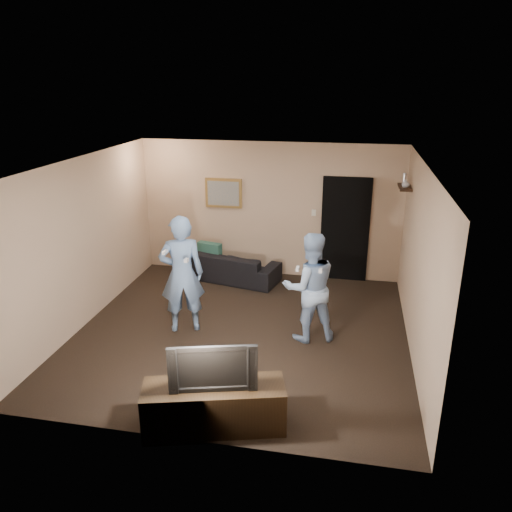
% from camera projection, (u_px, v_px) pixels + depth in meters
% --- Properties ---
extents(ground, '(5.00, 5.00, 0.00)m').
position_uv_depth(ground, '(242.00, 331.00, 7.72)').
color(ground, black).
rests_on(ground, ground).
extents(ceiling, '(5.00, 5.00, 0.04)m').
position_uv_depth(ceiling, '(240.00, 163.00, 6.84)').
color(ceiling, silver).
rests_on(ceiling, wall_back).
extents(wall_back, '(5.00, 0.04, 2.60)m').
position_uv_depth(wall_back, '(270.00, 210.00, 9.59)').
color(wall_back, tan).
rests_on(wall_back, ground).
extents(wall_front, '(5.00, 0.04, 2.60)m').
position_uv_depth(wall_front, '(186.00, 334.00, 4.97)').
color(wall_front, tan).
rests_on(wall_front, ground).
extents(wall_left, '(0.04, 5.00, 2.60)m').
position_uv_depth(wall_left, '(84.00, 242.00, 7.73)').
color(wall_left, tan).
rests_on(wall_left, ground).
extents(wall_right, '(0.04, 5.00, 2.60)m').
position_uv_depth(wall_right, '(419.00, 264.00, 6.83)').
color(wall_right, tan).
rests_on(wall_right, ground).
extents(sofa, '(1.98, 1.11, 0.55)m').
position_uv_depth(sofa, '(231.00, 266.00, 9.63)').
color(sofa, black).
rests_on(sofa, ground).
extents(throw_pillow, '(0.50, 0.27, 0.47)m').
position_uv_depth(throw_pillow, '(210.00, 254.00, 9.64)').
color(throw_pillow, '#16433C').
rests_on(throw_pillow, sofa).
extents(painting_frame, '(0.72, 0.05, 0.57)m').
position_uv_depth(painting_frame, '(224.00, 193.00, 9.63)').
color(painting_frame, olive).
rests_on(painting_frame, wall_back).
extents(painting_canvas, '(0.62, 0.01, 0.47)m').
position_uv_depth(painting_canvas, '(223.00, 193.00, 9.60)').
color(painting_canvas, slate).
rests_on(painting_canvas, painting_frame).
extents(doorway, '(0.90, 0.06, 2.00)m').
position_uv_depth(doorway, '(345.00, 230.00, 9.40)').
color(doorway, black).
rests_on(doorway, ground).
extents(light_switch, '(0.08, 0.02, 0.12)m').
position_uv_depth(light_switch, '(314.00, 213.00, 9.41)').
color(light_switch, silver).
rests_on(light_switch, wall_back).
extents(wall_shelf, '(0.20, 0.60, 0.03)m').
position_uv_depth(wall_shelf, '(405.00, 187.00, 8.28)').
color(wall_shelf, black).
rests_on(wall_shelf, wall_right).
extents(shelf_vase, '(0.16, 0.16, 0.14)m').
position_uv_depth(shelf_vase, '(406.00, 183.00, 8.15)').
color(shelf_vase, silver).
rests_on(shelf_vase, wall_shelf).
extents(shelf_figurine, '(0.06, 0.06, 0.18)m').
position_uv_depth(shelf_figurine, '(404.00, 179.00, 8.43)').
color(shelf_figurine, '#B7B7BC').
rests_on(shelf_figurine, wall_shelf).
extents(tv_console, '(1.64, 0.90, 0.56)m').
position_uv_depth(tv_console, '(214.00, 408.00, 5.55)').
color(tv_console, black).
rests_on(tv_console, ground).
extents(television, '(0.95, 0.37, 0.55)m').
position_uv_depth(television, '(213.00, 365.00, 5.36)').
color(television, black).
rests_on(television, tv_console).
extents(wii_player_left, '(0.78, 0.65, 1.83)m').
position_uv_depth(wii_player_left, '(182.00, 274.00, 7.51)').
color(wii_player_left, '#6B8CB9').
rests_on(wii_player_left, ground).
extents(wii_player_right, '(0.97, 0.87, 1.66)m').
position_uv_depth(wii_player_right, '(310.00, 287.00, 7.26)').
color(wii_player_right, '#90ADD2').
rests_on(wii_player_right, ground).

